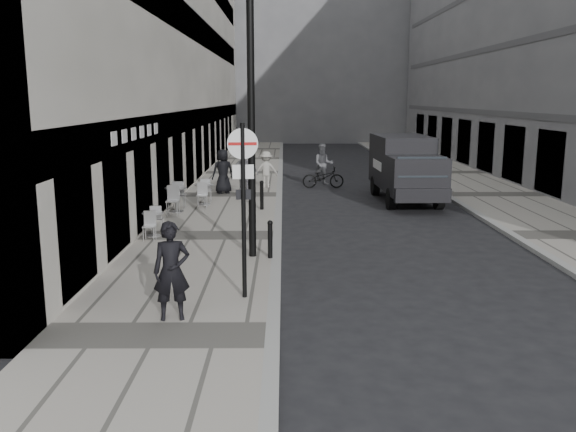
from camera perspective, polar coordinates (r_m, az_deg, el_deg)
name	(u,v)px	position (r m, az deg, el deg)	size (l,w,h in m)	color
ground	(269,424)	(8.22, -1.82, -18.86)	(120.00, 120.00, 0.00)	black
sidewalk	(231,196)	(25.54, -5.32, 1.90)	(4.00, 60.00, 0.12)	gray
far_sidewalk	(494,196)	(26.93, 18.71, 1.83)	(4.00, 60.00, 0.12)	gray
building_far	(297,27)	(63.51, 0.82, 17.28)	(24.00, 16.00, 22.00)	slate
walking_man	(172,271)	(11.20, -10.84, -5.08)	(0.66, 0.43, 1.81)	black
sign_post	(243,188)	(11.98, -4.21, 2.67)	(0.60, 0.12, 3.50)	black
lamppost	(251,98)	(15.09, -3.48, 11.00)	(0.32, 0.32, 7.14)	black
bollard_near	(270,241)	(15.29, -1.68, -2.31)	(0.12, 0.12, 0.90)	black
bollard_far	(262,196)	(21.96, -2.47, 1.88)	(0.13, 0.13, 0.98)	black
panel_van	(405,165)	(24.74, 10.88, 4.70)	(2.17, 5.53, 2.58)	black
cyclist	(323,171)	(27.98, 3.31, 4.24)	(1.92, 0.75, 2.04)	black
pedestrian_a	(245,174)	(24.62, -4.09, 3.94)	(1.11, 0.46, 1.89)	slate
pedestrian_b	(266,169)	(27.32, -2.07, 4.37)	(1.05, 0.60, 1.62)	#A8A49B
pedestrian_c	(223,171)	(25.74, -6.11, 4.18)	(0.91, 0.59, 1.86)	black
cafe_table_near	(153,222)	(18.11, -12.49, -0.57)	(0.64, 1.44, 0.82)	silver
cafe_table_mid	(204,193)	(23.11, -7.84, 2.19)	(0.71, 1.60, 0.91)	silver
cafe_table_far	(176,198)	(21.79, -10.43, 1.71)	(0.79, 1.78, 1.01)	#ABABAD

